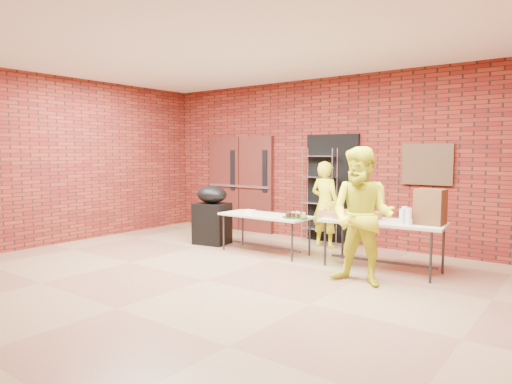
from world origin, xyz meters
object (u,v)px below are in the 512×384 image
table_left (265,218)px  covered_grill (212,215)px  coffee_dispenser (430,207)px  volunteer_woman (325,204)px  volunteer_man (362,216)px  wire_rack (319,195)px  table_right (383,225)px

table_left → covered_grill: (-1.28, 0.02, -0.06)m
coffee_dispenser → table_left: bearing=-175.4°
coffee_dispenser → volunteer_woman: bearing=158.4°
table_left → volunteer_woman: (0.59, 1.07, 0.18)m
volunteer_man → covered_grill: bearing=166.5°
covered_grill → volunteer_man: bearing=-24.7°
wire_rack → volunteer_woman: (0.33, -0.36, -0.12)m
wire_rack → table_right: bearing=-37.3°
table_right → covered_grill: covered_grill is taller
table_left → covered_grill: 1.28m
table_left → volunteer_man: size_ratio=0.90×
table_right → volunteer_woman: volunteer_woman is taller
wire_rack → table_right: wire_rack is taller
wire_rack → table_right: 2.24m
table_left → volunteer_man: bearing=-18.8°
covered_grill → coffee_dispenser: bearing=-8.7°
volunteer_woman → volunteer_man: size_ratio=0.87×
table_right → covered_grill: size_ratio=1.66×
table_left → volunteer_woman: volunteer_woman is taller
table_right → coffee_dispenser: coffee_dispenser is taller
wire_rack → coffee_dispenser: (2.46, -1.21, 0.07)m
table_left → volunteer_man: 2.30m
covered_grill → volunteer_woman: bearing=17.6°
wire_rack → coffee_dispenser: bearing=-27.7°
wire_rack → coffee_dispenser: 2.74m
wire_rack → volunteer_woman: wire_rack is taller
wire_rack → table_left: bearing=-101.9°
table_right → volunteer_man: (0.07, -0.90, 0.24)m
covered_grill → table_right: bearing=-9.7°
wire_rack → volunteer_man: 2.90m
volunteer_woman → table_right: bearing=153.4°
wire_rack → table_right: (1.81, -1.30, -0.24)m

